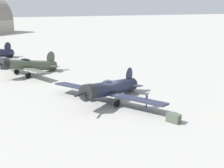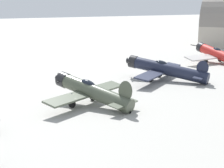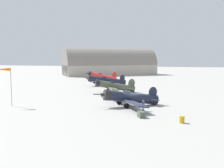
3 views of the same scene
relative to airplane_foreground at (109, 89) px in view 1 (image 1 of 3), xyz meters
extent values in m
plane|color=#A8A59E|center=(-0.29, 0.41, -1.39)|extent=(400.00, 400.00, 0.00)
cylinder|color=#1E2338|center=(-0.29, 0.41, -0.03)|extent=(6.34, 8.11, 2.71)
cylinder|color=#232326|center=(2.09, -2.98, 0.53)|extent=(2.02, 1.88, 1.78)
cone|color=#232326|center=(2.46, -3.51, 0.62)|extent=(0.94, 0.92, 0.77)
cube|color=black|center=(2.55, -3.63, 0.62)|extent=(2.26, 2.12, 0.49)
ellipsoid|color=black|center=(0.21, -0.30, 0.74)|extent=(1.64, 1.89, 0.90)
cube|color=#282D42|center=(0.31, -0.44, -0.32)|extent=(12.03, 9.12, 0.40)
ellipsoid|color=#1E2338|center=(-2.38, 3.40, 0.67)|extent=(1.09, 1.48, 1.96)
cube|color=#282D42|center=(-2.27, 3.23, -0.41)|extent=(3.42, 2.86, 0.25)
cylinder|color=#999BA0|center=(1.98, 0.10, -0.54)|extent=(0.14, 0.14, 0.90)
cylinder|color=black|center=(1.98, 0.10, -0.99)|extent=(0.62, 0.77, 0.80)
cylinder|color=#999BA0|center=(-0.76, -1.83, -0.54)|extent=(0.14, 0.14, 0.90)
cylinder|color=black|center=(-0.76, -1.83, -0.99)|extent=(0.62, 0.77, 0.80)
cylinder|color=black|center=(-2.68, 3.82, -1.25)|extent=(0.24, 0.29, 0.28)
cylinder|color=#4C5442|center=(-15.33, -6.65, 0.03)|extent=(5.06, 8.33, 2.93)
cylinder|color=#232326|center=(-13.56, -10.26, 0.77)|extent=(1.90, 1.73, 1.69)
cone|color=#232326|center=(-13.27, -10.85, 0.88)|extent=(0.87, 0.87, 0.73)
ellipsoid|color=black|center=(-14.96, -7.41, 0.80)|extent=(1.47, 1.95, 0.97)
cube|color=#565E4C|center=(-14.88, -7.56, -0.18)|extent=(10.17, 6.09, 0.47)
ellipsoid|color=#4C5442|center=(-16.89, -3.46, 0.64)|extent=(0.91, 1.69, 2.19)
cube|color=#565E4C|center=(-16.80, -3.64, -0.51)|extent=(3.54, 2.48, 0.30)
cylinder|color=#999BA0|center=(-13.21, -7.30, -0.47)|extent=(0.14, 0.14, 1.05)
cylinder|color=black|center=(-13.21, -7.30, -0.99)|extent=(0.53, 0.81, 0.80)
cylinder|color=#999BA0|center=(-16.11, -8.73, -0.47)|extent=(0.14, 0.14, 1.05)
cylinder|color=black|center=(-16.11, -8.73, -0.99)|extent=(0.53, 0.81, 0.80)
cylinder|color=black|center=(-17.11, -3.00, -1.25)|extent=(0.21, 0.30, 0.28)
ellipsoid|color=#1E2338|center=(-31.30, -9.42, 0.66)|extent=(1.08, 1.50, 1.99)
cube|color=#282D42|center=(-31.18, -9.58, -0.43)|extent=(3.43, 2.83, 0.25)
cylinder|color=black|center=(-31.64, -8.91, -1.25)|extent=(0.24, 0.29, 0.28)
cylinder|color=#384766|center=(3.28, 2.77, -0.99)|extent=(0.12, 0.12, 0.80)
cylinder|color=#384766|center=(3.02, 2.90, -0.99)|extent=(0.12, 0.12, 0.80)
cube|color=#384766|center=(3.15, 2.84, -0.31)|extent=(0.49, 0.39, 0.57)
sphere|color=tan|center=(3.15, 2.84, 0.10)|extent=(0.21, 0.21, 0.21)
cylinder|color=#384766|center=(3.39, 2.72, -0.29)|extent=(0.09, 0.09, 0.53)
cylinder|color=#384766|center=(2.91, 2.95, -0.29)|extent=(0.09, 0.09, 0.53)
cube|color=#4C5647|center=(7.35, 3.34, -1.01)|extent=(1.39, 1.20, 0.78)
camera|label=1|loc=(27.26, -10.13, 8.83)|focal=45.59mm
camera|label=2|loc=(-0.30, 24.89, 8.63)|focal=59.73mm
camera|label=3|loc=(40.05, 9.51, 6.12)|focal=42.25mm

